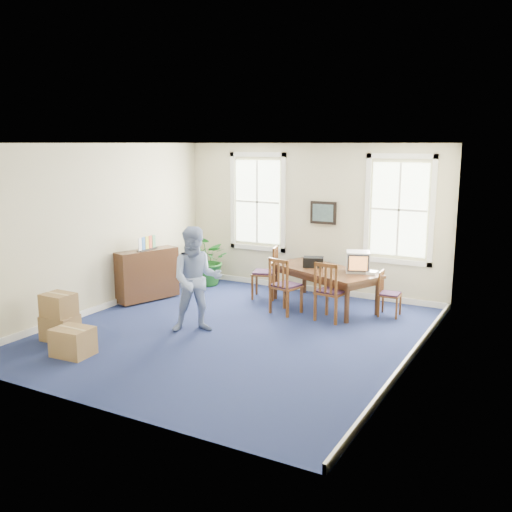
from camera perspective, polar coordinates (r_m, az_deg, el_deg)
The scene contains 25 objects.
floor at distance 9.88m, azimuth -2.20°, elevation -7.68°, with size 6.50×6.50×0.00m, color navy.
ceiling at distance 9.34m, azimuth -2.35°, elevation 11.23°, with size 6.50×6.50×0.00m, color white.
wall_back at distance 12.35m, azimuth 5.52°, elevation 3.74°, with size 6.50×6.50×0.00m, color beige.
wall_front at distance 6.96m, azimuth -16.19°, elevation -2.52°, with size 6.50×6.50×0.00m, color beige.
wall_left at distance 11.30m, azimuth -15.44°, elevation 2.69°, with size 6.50×6.50×0.00m, color beige.
wall_right at distance 8.37m, azimuth 15.64°, elevation -0.21°, with size 6.50×6.50×0.00m, color beige.
baseboard_back at distance 12.61m, azimuth 5.34°, elevation -3.23°, with size 6.00×0.04×0.12m, color white.
baseboard_left at distance 11.60m, azimuth -14.94°, elevation -4.86°, with size 0.04×6.50×0.12m, color white.
baseboard_right at distance 8.80m, azimuth 14.91°, elevation -10.07°, with size 0.04×6.50×0.12m, color white.
window_left at distance 12.86m, azimuth 0.16°, elevation 5.43°, with size 1.40×0.12×2.20m, color white, non-canonical shape.
window_right at distance 11.68m, azimuth 14.13°, elevation 4.51°, with size 1.40×0.12×2.20m, color white, non-canonical shape.
wall_picture at distance 12.17m, azimuth 6.74°, elevation 4.32°, with size 0.58×0.06×0.48m, color black, non-canonical shape.
conference_table at distance 11.39m, azimuth 6.79°, elevation -3.15°, with size 2.25×1.02×0.77m, color #492A17, non-canonical shape.
crt_tv at distance 11.09m, azimuth 10.15°, elevation -0.56°, with size 0.44×0.48×0.40m, color #B7B7BC, non-canonical shape.
game_console at distance 10.98m, azimuth 11.55°, elevation -1.64°, with size 0.18×0.22×0.06m, color white.
equipment_bag at distance 11.42m, azimuth 5.75°, elevation -0.60°, with size 0.40×0.26×0.20m, color black.
chair_near_left at distance 10.85m, azimuth 3.03°, elevation -2.95°, with size 0.49×0.49×1.09m, color brown, non-canonical shape.
chair_near_right at distance 10.50m, azimuth 7.57°, elevation -3.49°, with size 0.49×0.49×1.10m, color brown, non-canonical shape.
chair_end_left at distance 11.90m, azimuth 0.85°, elevation -1.64°, with size 0.49×0.49×1.10m, color brown, non-canonical shape.
chair_end_right at distance 10.98m, azimuth 13.27°, elevation -3.71°, with size 0.38×0.38×0.85m, color brown, non-canonical shape.
man at distance 9.77m, azimuth -5.97°, elevation -2.37°, with size 0.89×0.69×1.82m, color #889BC8.
credenza at distance 11.92m, azimuth -10.80°, elevation -1.98°, with size 0.38×1.31×1.03m, color #492A17.
brochure_rack at distance 11.77m, azimuth -10.84°, elevation 1.15°, with size 0.12×0.67×0.30m, color #99999E, non-canonical shape.
potted_plant at distance 12.99m, azimuth -4.75°, elevation -0.36°, with size 1.07×0.94×1.20m, color #17571B.
cardboard_boxes at distance 9.88m, azimuth -17.81°, elevation -5.71°, with size 1.45×1.45×0.83m, color #9F7747, non-canonical shape.
Camera 1 is at (4.82, -8.01, 3.20)m, focal length 40.00 mm.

